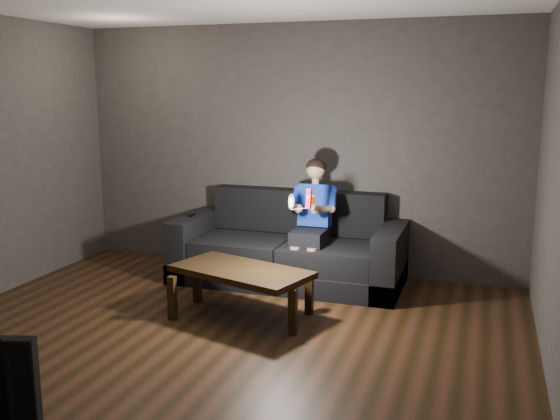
% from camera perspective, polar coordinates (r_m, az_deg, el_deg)
% --- Properties ---
extents(floor, '(5.00, 5.00, 0.00)m').
position_cam_1_polar(floor, '(4.95, -7.54, -12.93)').
color(floor, black).
rests_on(floor, ground).
extents(back_wall, '(5.00, 0.04, 2.70)m').
position_cam_1_polar(back_wall, '(6.88, 1.32, 5.60)').
color(back_wall, '#393431').
rests_on(back_wall, ground).
extents(sofa, '(2.38, 1.03, 0.92)m').
position_cam_1_polar(sofa, '(6.58, 0.80, -3.96)').
color(sofa, black).
rests_on(sofa, floor).
extents(child, '(0.49, 0.60, 1.19)m').
position_cam_1_polar(child, '(6.33, 2.97, -0.14)').
color(child, black).
rests_on(child, sofa).
extents(wii_remote_red, '(0.05, 0.07, 0.19)m').
position_cam_1_polar(wii_remote_red, '(5.83, 2.64, 1.05)').
color(wii_remote_red, '#ED0F3C').
rests_on(wii_remote_red, child).
extents(nunchuk_white, '(0.08, 0.10, 0.15)m').
position_cam_1_polar(nunchuk_white, '(5.89, 1.04, 0.80)').
color(nunchuk_white, white).
rests_on(nunchuk_white, child).
extents(wii_remote_black, '(0.06, 0.15, 0.03)m').
position_cam_1_polar(wii_remote_black, '(6.81, -8.03, -0.42)').
color(wii_remote_black, black).
rests_on(wii_remote_black, sofa).
extents(coffee_table, '(1.35, 0.95, 0.44)m').
position_cam_1_polar(coffee_table, '(5.54, -3.57, -5.94)').
color(coffee_table, black).
rests_on(coffee_table, floor).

